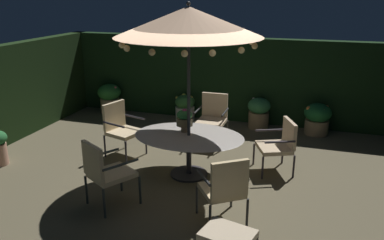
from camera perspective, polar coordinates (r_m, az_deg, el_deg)
The scene contains 15 objects.
ground_plane at distance 6.93m, azimuth -0.38°, elevation -8.06°, with size 8.64×6.95×0.02m, color brown.
hedge_backdrop_rear at distance 9.66m, azimuth 5.77°, elevation 5.85°, with size 8.64×0.30×2.02m, color black.
patio_dining_table at distance 6.71m, azimuth -0.46°, elevation -3.21°, with size 1.89×1.40×0.73m.
patio_umbrella at distance 6.27m, azimuth -0.51°, elevation 13.99°, with size 2.35×2.35×2.91m.
centerpiece_planter at distance 6.76m, azimuth -1.09°, elevation 0.21°, with size 0.28×0.28×0.41m.
patio_chair_north at distance 5.36m, azimuth 4.78°, elevation -9.55°, with size 0.78×0.78×1.00m.
patio_chair_northeast at distance 7.06m, azimuth 12.57°, elevation -3.17°, with size 0.77×0.80×0.93m.
patio_chair_east at distance 8.17m, azimuth 3.01°, elevation 0.66°, with size 0.61×0.61×1.03m.
patio_chair_southeast at distance 7.70m, azimuth -10.29°, elevation -0.82°, with size 0.73×0.74×1.03m.
patio_chair_south at distance 5.88m, azimuth -12.47°, elevation -7.06°, with size 0.80×0.82×1.03m.
ottoman_footrest at distance 4.84m, azimuth 5.20°, elevation -16.32°, with size 0.69×0.59×0.37m.
potted_plant_front_corner at distance 10.53m, azimuth -11.82°, elevation 3.26°, with size 0.60×0.60×0.76m.
potted_plant_back_center at distance 9.28m, azimuth 9.65°, elevation 1.14°, with size 0.52×0.52×0.71m.
potted_plant_back_left at distance 9.17m, azimuth 17.66°, elevation 0.28°, with size 0.59×0.59×0.70m.
potted_plant_right_far at distance 9.73m, azimuth -1.02°, elevation 1.88°, with size 0.48×0.48×0.64m.
Camera 1 is at (1.93, -5.91, 3.05)m, focal length 36.89 mm.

